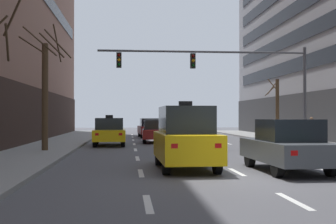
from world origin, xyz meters
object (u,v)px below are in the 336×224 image
Objects in this scene: car_driving_5 at (155,131)px; traffic_signal_0 at (228,71)px; taxi_driving_0 at (185,138)px; street_tree_0 at (45,92)px; pedestrian_0 at (311,128)px; car_driving_2 at (150,128)px; car_driving_1 at (287,146)px; taxi_driving_3 at (194,129)px; taxi_driving_4 at (109,132)px; street_tree_1 at (277,108)px.

traffic_signal_0 is (3.76, -5.88, 3.60)m from car_driving_5.
taxi_driving_0 is 0.73× the size of street_tree_0.
traffic_signal_0 is at bearing -164.25° from pedestrian_0.
traffic_signal_0 is (3.68, 9.77, 3.31)m from taxi_driving_0.
car_driving_2 is (-0.08, 23.31, -0.26)m from taxi_driving_0.
car_driving_1 is 24.46m from car_driving_2.
taxi_driving_0 is 1.00× the size of car_driving_2.
taxi_driving_4 is at bearing -133.49° from taxi_driving_3.
traffic_signal_0 is 1.94× the size of street_tree_0.
street_tree_0 is at bearing -127.39° from taxi_driving_3.
taxi_driving_0 is at bearing -89.81° from car_driving_2.
car_driving_2 is 1.00× the size of taxi_driving_3.
street_tree_1 reaches higher than car_driving_5.
car_driving_1 is at bearing -89.71° from taxi_driving_3.
taxi_driving_4 is at bearing 173.34° from pedestrian_0.
taxi_driving_0 reaches higher than pedestrian_0.
taxi_driving_3 is at bearing 52.61° from street_tree_0.
taxi_driving_0 is 23.32m from car_driving_2.
taxi_driving_4 is 13.18m from street_tree_1.
car_driving_1 is 0.75× the size of street_tree_0.
car_driving_5 is at bearing 43.66° from taxi_driving_4.
street_tree_1 is (5.45, 7.66, -1.92)m from traffic_signal_0.
taxi_driving_4 is (-6.24, -6.58, 0.02)m from taxi_driving_3.
street_tree_0 is 3.76× the size of pedestrian_0.
street_tree_0 is (-5.94, -15.95, 2.20)m from car_driving_2.
taxi_driving_4 is 8.21m from traffic_signal_0.
street_tree_0 reaches higher than taxi_driving_3.
pedestrian_0 is (9.21, 11.33, 0.01)m from taxi_driving_0.
car_driving_2 is at bearing 89.99° from car_driving_5.
pedestrian_0 is (6.07, -8.01, 0.26)m from taxi_driving_3.
street_tree_1 is (12.23, 4.66, 1.61)m from taxi_driving_4.
pedestrian_0 is at bearing 50.88° from taxi_driving_0.
car_driving_2 is 5.11m from taxi_driving_3.
car_driving_5 is 9.53m from street_tree_1.
taxi_driving_0 is 1.01× the size of taxi_driving_3.
taxi_driving_0 is at bearing -110.65° from traffic_signal_0.
taxi_driving_4 is at bearing -159.14° from street_tree_1.
pedestrian_0 is (15.23, 3.97, -1.92)m from street_tree_0.
street_tree_1 is at bearing 72.20° from car_driving_1.
taxi_driving_3 is 10.23m from traffic_signal_0.
taxi_driving_0 is at bearing -99.22° from taxi_driving_3.
taxi_driving_4 reaches higher than car_driving_1.
street_tree_0 is at bearing -118.36° from taxi_driving_4.
taxi_driving_0 reaches higher than taxi_driving_3.
taxi_driving_0 is at bearing -117.65° from street_tree_1.
traffic_signal_0 is at bearing 69.35° from taxi_driving_0.
car_driving_2 is 0.73× the size of street_tree_0.
car_driving_1 is 1.09× the size of car_driving_5.
taxi_driving_0 is 3.38m from car_driving_1.
car_driving_5 is 0.69× the size of street_tree_0.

